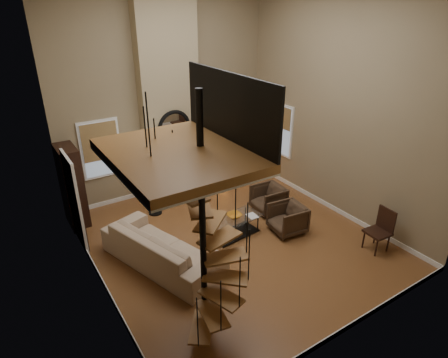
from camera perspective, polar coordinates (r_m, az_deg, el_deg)
ground at (r=8.97m, az=1.40°, el=-9.07°), size 6.00×6.50×0.01m
back_wall at (r=10.51m, az=-8.64°, el=12.34°), size 6.00×0.02×5.50m
front_wall at (r=5.57m, az=20.77°, el=-0.94°), size 6.00×0.02×5.50m
left_wall at (r=6.63m, az=-20.38°, el=3.31°), size 0.02×6.50×5.50m
right_wall at (r=9.71m, az=16.68°, el=10.51°), size 0.02×6.50×5.50m
baseboard_back at (r=11.39m, az=-7.75°, el=-0.96°), size 6.00×0.02×0.12m
baseboard_front at (r=7.12m, az=17.20°, el=-20.73°), size 6.00×0.02×0.12m
baseboard_left at (r=7.98m, az=-17.34°, el=-14.86°), size 0.02×6.50×0.12m
baseboard_right at (r=10.66m, az=14.87°, el=-3.57°), size 0.02×6.50×0.12m
chimney_breast at (r=10.34m, az=-8.18°, el=12.16°), size 1.60×0.38×5.50m
hearth at (r=10.87m, az=-6.20°, el=-2.47°), size 1.50×0.60×0.04m
firebox at (r=10.87m, az=-7.03°, el=0.61°), size 0.95×0.02×0.72m
mantel at (r=10.57m, az=-7.01°, el=3.41°), size 1.70×0.18×0.06m
mirror_frame at (r=10.35m, az=-7.39°, el=7.63°), size 0.94×0.10×0.94m
mirror_disc at (r=10.36m, az=-7.41°, el=7.64°), size 0.80×0.01×0.80m
vase_left at (r=10.34m, az=-9.88°, el=3.64°), size 0.24×0.24×0.25m
vase_right at (r=10.81m, az=-4.28°, el=4.80°), size 0.20×0.20×0.21m
window_back at (r=10.20m, az=-17.89°, el=4.36°), size 1.02×0.06×1.52m
window_right at (r=11.35m, az=8.36°, el=7.43°), size 0.06×1.02×1.52m
entry_door at (r=8.95m, az=-21.28°, el=-3.18°), size 0.10×1.05×2.16m
loft at (r=5.14m, az=-5.93°, el=4.41°), size 1.70×2.20×1.09m
spiral_stair at (r=5.93m, az=-3.07°, el=-8.28°), size 1.47×1.47×4.06m
hutch at (r=9.91m, az=-21.67°, el=-1.10°), size 0.43×0.91×2.04m
sofa at (r=8.14m, az=-9.37°, el=-10.04°), size 1.86×2.94×0.80m
armchair_near at (r=10.03m, az=6.95°, el=-2.85°), size 0.81×0.79×0.69m
armchair_far at (r=9.23m, az=9.79°, el=-5.74°), size 0.85×0.83×0.69m
coffee_table at (r=8.99m, az=1.69°, el=-6.77°), size 1.29×0.75×0.46m
bowl at (r=8.92m, az=1.52°, el=-5.46°), size 0.34×0.34×0.08m
book at (r=8.97m, az=4.10°, el=-5.57°), size 0.23×0.30×0.03m
floor_lamp at (r=9.53m, az=-10.80°, el=2.36°), size 0.38×0.38×1.70m
accent_lamp at (r=11.86m, az=-0.07°, el=1.38°), size 0.15×0.15×0.53m
side_chair at (r=9.07m, az=22.33°, el=-6.79°), size 0.50×0.50×0.99m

